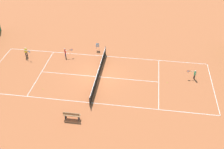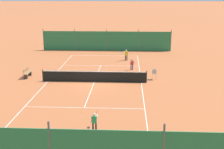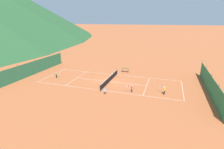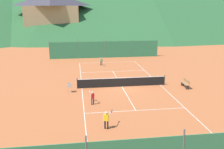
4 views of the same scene
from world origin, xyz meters
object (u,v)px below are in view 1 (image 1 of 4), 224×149
at_px(tennis_ball_far_corner, 142,59).
at_px(tennis_ball_mid_court, 167,83).
at_px(ball_hopper, 97,46).
at_px(courtside_bench, 72,115).
at_px(tennis_ball_alley_left, 43,89).
at_px(player_far_baseline, 66,52).
at_px(player_near_service, 26,51).
at_px(player_far_service, 194,74).
at_px(tennis_ball_service_box, 90,80).
at_px(tennis_net, 99,73).

height_order(tennis_ball_far_corner, tennis_ball_mid_court, same).
distance_m(ball_hopper, courtside_bench, 11.65).
bearing_deg(tennis_ball_alley_left, player_far_baseline, 173.94).
distance_m(player_near_service, courtside_bench, 12.04).
distance_m(tennis_ball_mid_court, ball_hopper, 9.95).
height_order(tennis_ball_far_corner, courtside_bench, courtside_bench).
bearing_deg(courtside_bench, player_far_service, 123.50).
height_order(tennis_ball_service_box, ball_hopper, ball_hopper).
height_order(player_far_service, tennis_ball_far_corner, player_far_service).
bearing_deg(tennis_ball_mid_court, tennis_net, -90.04).
xyz_separation_m(player_near_service, ball_hopper, (-2.63, 8.08, -0.08)).
bearing_deg(player_far_baseline, tennis_ball_far_corner, 94.09).
bearing_deg(player_near_service, player_far_service, 85.34).
bearing_deg(player_far_baseline, tennis_ball_service_box, 42.57).
height_order(player_far_baseline, courtside_bench, player_far_baseline).
relative_size(tennis_ball_service_box, ball_hopper, 0.07).
distance_m(tennis_ball_far_corner, tennis_ball_mid_court, 4.87).
height_order(tennis_ball_alley_left, courtside_bench, courtside_bench).
xyz_separation_m(player_near_service, tennis_ball_alley_left, (5.52, 3.97, -0.70)).
distance_m(tennis_ball_service_box, tennis_ball_alley_left, 4.89).
bearing_deg(tennis_ball_mid_court, tennis_ball_far_corner, -144.90).
bearing_deg(tennis_ball_service_box, tennis_net, 133.59).
height_order(player_near_service, courtside_bench, player_near_service).
bearing_deg(tennis_net, tennis_ball_service_box, -46.41).
height_order(tennis_net, tennis_ball_far_corner, tennis_net).
xyz_separation_m(tennis_ball_alley_left, tennis_ball_mid_court, (-2.84, 12.50, 0.00)).
relative_size(player_far_baseline, player_far_service, 1.05).
bearing_deg(ball_hopper, tennis_ball_service_box, 2.90).
relative_size(tennis_ball_far_corner, tennis_ball_service_box, 1.00).
bearing_deg(ball_hopper, tennis_net, 11.83).
bearing_deg(player_near_service, tennis_ball_service_box, 67.67).
distance_m(tennis_ball_far_corner, courtside_bench, 11.80).
height_order(player_near_service, tennis_ball_service_box, player_near_service).
relative_size(player_near_service, tennis_ball_service_box, 19.08).
relative_size(tennis_net, ball_hopper, 10.31).
bearing_deg(tennis_ball_mid_court, player_near_service, -99.26).
distance_m(player_near_service, player_far_service, 19.30).
bearing_deg(player_far_service, tennis_ball_mid_court, -68.03).
relative_size(tennis_ball_alley_left, ball_hopper, 0.07).
relative_size(player_far_baseline, tennis_ball_alley_left, 17.53).
bearing_deg(player_near_service, tennis_ball_far_corner, 95.43).
relative_size(tennis_net, tennis_ball_alley_left, 139.09).
bearing_deg(player_far_service, tennis_ball_service_box, -80.18).
bearing_deg(player_far_service, tennis_ball_far_corner, -117.26).
distance_m(player_far_baseline, tennis_ball_alley_left, 6.24).
height_order(tennis_net, player_far_service, player_far_service).
relative_size(player_far_service, tennis_ball_mid_court, 16.63).
bearing_deg(player_far_baseline, courtside_bench, 19.09).
height_order(player_far_baseline, tennis_ball_mid_court, player_far_baseline).
bearing_deg(tennis_ball_far_corner, tennis_net, -48.37).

